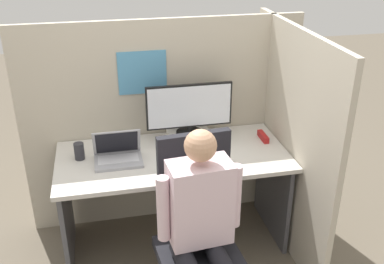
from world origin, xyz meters
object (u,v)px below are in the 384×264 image
Objects in this scene: paper_box at (189,137)px; monitor at (189,108)px; office_chair at (197,228)px; carrot_toy at (184,168)px; person at (201,224)px; pen_cup at (79,151)px; stapler at (263,137)px; laptop at (118,155)px.

paper_box is 0.50× the size of monitor.
office_chair reaches higher than paper_box.
carrot_toy is 0.52m from person.
office_chair is 9.49× the size of pen_cup.
stapler is 0.13× the size of person.
monitor is 0.50× the size of person.
office_chair reaches higher than stapler.
person is at bearing -97.92° from paper_box.
paper_box is 0.78m from pen_cup.
stapler is at bearing -10.59° from monitor.
stapler is at bearing 51.95° from person.
paper_box is 1.94× the size of stapler.
laptop is at bearing -18.89° from pen_cup.
carrot_toy is 0.13× the size of office_chair.
carrot_toy is 1.19× the size of pen_cup.
pen_cup is (-1.30, -0.02, 0.04)m from stapler.
laptop is 0.46m from carrot_toy.
monitor is 0.81m from pen_cup.
monitor is at bearing 73.91° from carrot_toy.
laptop is (-0.52, -0.20, -0.21)m from monitor.
office_chair is 0.89× the size of person.
laptop is at bearing 151.37° from carrot_toy.
monitor is at bearing 81.46° from office_chair.
office_chair reaches higher than carrot_toy.
stapler is 1.36× the size of pen_cup.
pen_cup reaches higher than carrot_toy.
stapler is at bearing -10.29° from paper_box.
pen_cup reaches higher than stapler.
office_chair is 0.24m from person.
person is (-0.01, -0.51, -0.05)m from carrot_toy.
office_chair is at bearing -53.59° from laptop.
monitor is 3.91× the size of stapler.
person reaches higher than office_chair.
office_chair is 0.95m from pen_cup.
laptop is at bearing -158.70° from monitor.
laptop is (-0.52, -0.20, 0.02)m from paper_box.
person reaches higher than paper_box.
laptop reaches higher than pen_cup.
paper_box is at bearing 82.08° from person.
person is 10.73× the size of pen_cup.
laptop is at bearing -158.97° from paper_box.
person reaches higher than carrot_toy.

